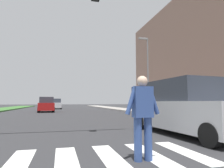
% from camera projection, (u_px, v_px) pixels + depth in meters
% --- Properties ---
extents(ground_plane, '(140.00, 140.00, 0.00)m').
position_uv_depth(ground_plane, '(61.00, 111.00, 25.22)').
color(ground_plane, '#2D2D30').
extents(crosswalk, '(5.85, 2.20, 0.01)m').
position_uv_depth(crosswalk, '(67.00, 160.00, 3.90)').
color(crosswalk, silver).
rests_on(crosswalk, ground_plane).
extents(sidewalk_right, '(3.00, 64.00, 0.15)m').
position_uv_depth(sidewalk_right, '(131.00, 110.00, 25.54)').
color(sidewalk_right, '#9E9991').
rests_on(sidewalk_right, ground_plane).
extents(street_lamp_right, '(1.02, 0.24, 7.50)m').
position_uv_depth(street_lamp_right, '(147.00, 68.00, 19.70)').
color(street_lamp_right, slate).
rests_on(street_lamp_right, sidewalk_right).
extents(pedestrian_performer, '(0.75, 0.24, 1.69)m').
position_uv_depth(pedestrian_performer, '(143.00, 113.00, 3.96)').
color(pedestrian_performer, '#334C8C').
rests_on(pedestrian_performer, ground_plane).
extents(suv_crossing, '(2.28, 4.73, 1.97)m').
position_uv_depth(suv_crossing, '(186.00, 108.00, 7.10)').
color(suv_crossing, '#B7B7BC').
rests_on(suv_crossing, ground_plane).
extents(sedan_midblock, '(1.99, 4.10, 1.72)m').
position_uv_depth(sedan_midblock, '(46.00, 105.00, 22.79)').
color(sedan_midblock, maroon).
rests_on(sedan_midblock, ground_plane).
extents(sedan_distant, '(1.86, 4.55, 1.69)m').
position_uv_depth(sedan_distant, '(56.00, 104.00, 32.92)').
color(sedan_distant, '#B7B7BC').
rests_on(sedan_distant, ground_plane).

